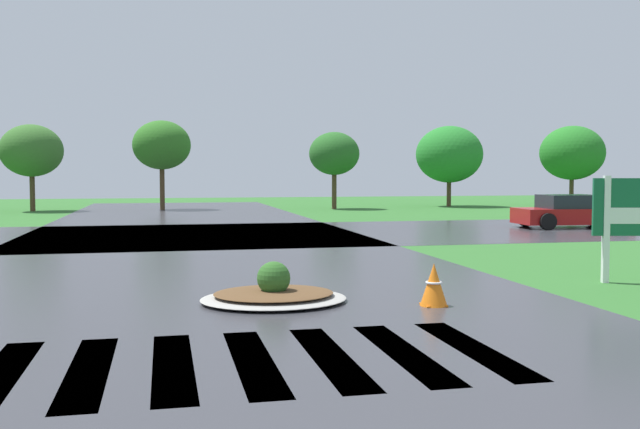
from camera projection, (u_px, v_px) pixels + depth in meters
asphalt_roadway at (223, 297)px, 12.35m from camera, size 11.52×80.00×0.01m
asphalt_cross_road at (193, 235)px, 24.75m from camera, size 90.00×10.37×0.01m
crosswalk_stripes at (253, 361)px, 8.17m from camera, size 5.85×2.99×0.01m
median_island at (274, 294)px, 11.89m from camera, size 2.44×2.11×0.68m
car_silver_hatch at (571, 212)px, 27.95m from camera, size 4.42×2.35×1.29m
traffic_cone at (434, 285)px, 11.54m from camera, size 0.44×0.44×0.69m
background_treeline at (238, 146)px, 42.22m from camera, size 46.33×5.04×6.44m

